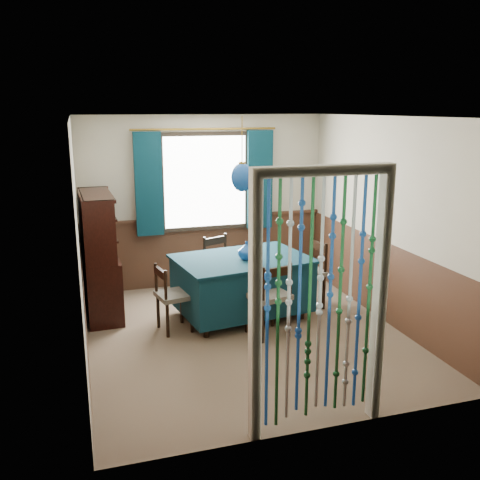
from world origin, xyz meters
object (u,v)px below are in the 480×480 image
object	(u,v)px
dining_table	(242,283)
sideboard	(100,272)
chair_right	(308,272)
pendant_lamp	(242,177)
chair_far	(222,266)
chair_left	(172,296)
vase_sideboard	(102,243)
chair_near	(269,297)
vase_table	(246,251)
bowl_shelf	(103,234)

from	to	relation	value
dining_table	sideboard	bearing A→B (deg)	150.68
chair_right	pendant_lamp	world-z (taller)	pendant_lamp
chair_far	chair_left	size ratio (longest dim) A/B	1.08
chair_far	vase_sideboard	xyz separation A→B (m)	(-1.57, 0.15, 0.41)
pendant_lamp	chair_left	bearing A→B (deg)	-168.74
vase_sideboard	chair_near	bearing A→B (deg)	-40.41
sideboard	pendant_lamp	xyz separation A→B (m)	(1.70, -0.65, 1.23)
vase_sideboard	chair_far	bearing A→B (deg)	-5.42
chair_right	vase_table	size ratio (longest dim) A/B	4.34
chair_near	vase_table	xyz separation A→B (m)	(-0.10, 0.57, 0.40)
vase_table	pendant_lamp	bearing A→B (deg)	112.46
chair_left	bowl_shelf	distance (m)	1.16
dining_table	chair_left	world-z (taller)	chair_left
chair_right	pendant_lamp	bearing A→B (deg)	91.60
pendant_lamp	bowl_shelf	world-z (taller)	pendant_lamp
chair_near	vase_table	distance (m)	0.70
chair_far	chair_left	bearing A→B (deg)	24.67
bowl_shelf	vase_sideboard	bearing A→B (deg)	90.00
sideboard	vase_table	distance (m)	1.91
chair_far	sideboard	world-z (taller)	sideboard
chair_near	chair_right	size ratio (longest dim) A/B	1.00
chair_near	bowl_shelf	bearing A→B (deg)	136.10
pendant_lamp	vase_table	bearing A→B (deg)	-67.54
dining_table	vase_table	size ratio (longest dim) A/B	8.55
dining_table	chair_left	distance (m)	0.94
chair_far	pendant_lamp	world-z (taller)	pendant_lamp
dining_table	chair_right	xyz separation A→B (m)	(0.95, 0.10, 0.03)
chair_left	sideboard	distance (m)	1.15
pendant_lamp	vase_sideboard	xyz separation A→B (m)	(-1.64, 0.86, -0.91)
chair_left	vase_table	size ratio (longest dim) A/B	3.95
chair_near	chair_left	distance (m)	1.15
dining_table	pendant_lamp	distance (m)	1.33
vase_table	bowl_shelf	bearing A→B (deg)	163.08
vase_table	bowl_shelf	world-z (taller)	bowl_shelf
chair_left	vase_sideboard	world-z (taller)	vase_sideboard
chair_far	vase_sideboard	size ratio (longest dim) A/B	4.72
sideboard	vase_table	bearing A→B (deg)	-25.05
chair_right	sideboard	distance (m)	2.71
chair_near	vase_table	world-z (taller)	vase_table
chair_left	pendant_lamp	xyz separation A→B (m)	(0.92, 0.18, 1.35)
dining_table	chair_far	world-z (taller)	chair_far
chair_far	sideboard	bearing A→B (deg)	-19.77
chair_right	sideboard	xyz separation A→B (m)	(-2.65, 0.55, 0.08)
dining_table	chair_far	size ratio (longest dim) A/B	2.00
chair_left	sideboard	xyz separation A→B (m)	(-0.78, 0.83, 0.12)
chair_far	bowl_shelf	bearing A→B (deg)	-11.66
sideboard	vase_table	xyz separation A→B (m)	(1.73, -0.73, 0.33)
dining_table	vase_sideboard	distance (m)	1.90
pendant_lamp	sideboard	bearing A→B (deg)	159.04
chair_far	pendant_lamp	bearing A→B (deg)	74.06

